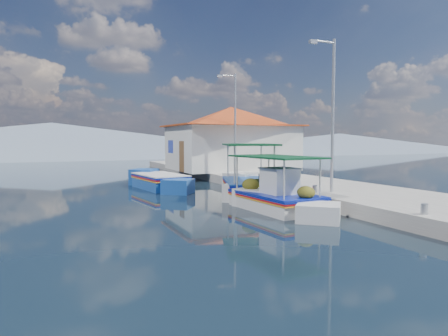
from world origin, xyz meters
name	(u,v)px	position (x,y,z in m)	size (l,w,h in m)	color
ground	(253,223)	(0.00, 0.00, 0.00)	(160.00, 160.00, 0.00)	black
quay	(301,186)	(5.90, 6.00, 0.25)	(5.00, 44.00, 0.50)	#A9A59E
bollards	(272,181)	(3.80, 5.25, 0.65)	(0.20, 17.20, 0.30)	#A5A8AD
main_caique	(275,198)	(1.86, 1.82, 0.42)	(2.22, 6.68, 2.20)	white
caique_green_canopy	(248,188)	(2.50, 5.24, 0.40)	(3.64, 6.72, 2.66)	white
caique_blue_hull	(160,183)	(-0.34, 9.91, 0.31)	(2.46, 6.45, 1.16)	#1A4DA0
harbor_building	(231,137)	(6.20, 15.00, 2.78)	(10.49, 10.49, 4.40)	white
lamp_post_near	(331,107)	(4.51, 2.00, 3.85)	(1.21, 0.14, 6.00)	#A5A8AD
lamp_post_far	(234,118)	(4.51, 11.00, 3.85)	(1.21, 0.14, 6.00)	#A5A8AD
mountain_ridge	(128,143)	(6.54, 56.00, 2.04)	(171.40, 96.00, 5.50)	slate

